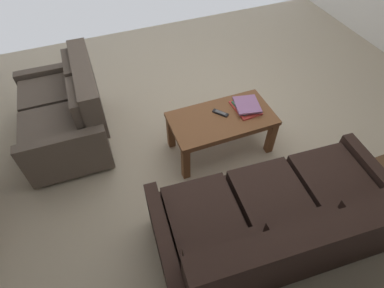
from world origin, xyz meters
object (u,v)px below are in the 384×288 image
sofa_main (278,223)px  tv_remote (220,113)px  coffee_table (222,123)px  book_stack (246,106)px  loveseat_near (68,113)px

sofa_main → tv_remote: bearing=-92.2°
coffee_table → tv_remote: tv_remote is taller
coffee_table → book_stack: bearing=-173.1°
sofa_main → coffee_table: bearing=-92.1°
sofa_main → loveseat_near: bearing=-53.6°
book_stack → tv_remote: size_ratio=2.02×
tv_remote → loveseat_near: bearing=-25.1°
loveseat_near → tv_remote: 1.56m
loveseat_near → coffee_table: size_ratio=1.21×
coffee_table → book_stack: size_ratio=3.32×
sofa_main → tv_remote: sofa_main is taller
book_stack → loveseat_near: bearing=-22.0°
sofa_main → loveseat_near: 2.30m
book_stack → tv_remote: book_stack is taller
loveseat_near → book_stack: size_ratio=4.02×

